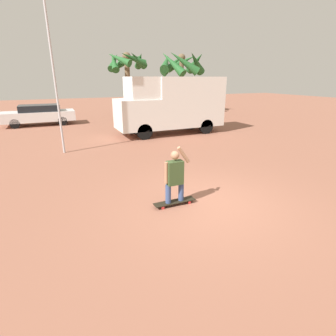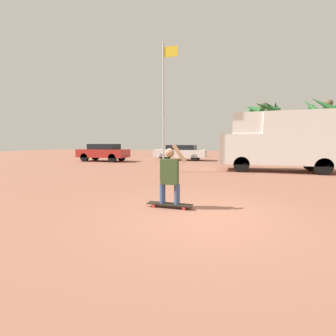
{
  "view_description": "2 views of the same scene",
  "coord_description": "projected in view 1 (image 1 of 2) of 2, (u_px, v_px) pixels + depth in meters",
  "views": [
    {
      "loc": [
        -3.46,
        -5.12,
        3.09
      ],
      "look_at": [
        -0.87,
        0.63,
        0.91
      ],
      "focal_mm": 28.0,
      "sensor_mm": 36.0,
      "label": 1
    },
    {
      "loc": [
        0.66,
        -4.75,
        1.56
      ],
      "look_at": [
        -0.94,
        0.56,
        0.93
      ],
      "focal_mm": 24.0,
      "sensor_mm": 36.0,
      "label": 2
    }
  ],
  "objects": [
    {
      "name": "ground_plane",
      "position": [
        209.0,
        204.0,
        6.77
      ],
      "size": [
        80.0,
        80.0,
        0.0
      ],
      "primitive_type": "plane",
      "color": "#935B47"
    },
    {
      "name": "skateboard",
      "position": [
        175.0,
        202.0,
        6.7
      ],
      "size": [
        1.1,
        0.25,
        0.1
      ],
      "color": "black",
      "rests_on": "ground_plane"
    },
    {
      "name": "person_skateboarder",
      "position": [
        175.0,
        174.0,
        6.46
      ],
      "size": [
        0.68,
        0.22,
        1.44
      ],
      "color": "#384C7A",
      "rests_on": "skateboard"
    },
    {
      "name": "camper_van",
      "position": [
        172.0,
        103.0,
        14.85
      ],
      "size": [
        6.09,
        2.06,
        3.15
      ],
      "color": "black",
      "rests_on": "ground_plane"
    },
    {
      "name": "parked_car_white",
      "position": [
        39.0,
        114.0,
        17.82
      ],
      "size": [
        4.6,
        1.78,
        1.36
      ],
      "color": "black",
      "rests_on": "ground_plane"
    },
    {
      "name": "palm_tree_near_van",
      "position": [
        181.0,
        64.0,
        23.02
      ],
      "size": [
        4.38,
        4.4,
        5.4
      ],
      "color": "brown",
      "rests_on": "ground_plane"
    },
    {
      "name": "palm_tree_center_background",
      "position": [
        127.0,
        63.0,
        20.94
      ],
      "size": [
        3.39,
        3.41,
        5.18
      ],
      "color": "brown",
      "rests_on": "ground_plane"
    },
    {
      "name": "flagpole",
      "position": [
        54.0,
        61.0,
        10.22
      ],
      "size": [
        0.82,
        0.12,
        6.69
      ],
      "color": "#B7B7BC",
      "rests_on": "ground_plane"
    }
  ]
}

